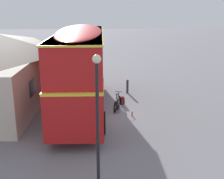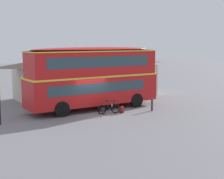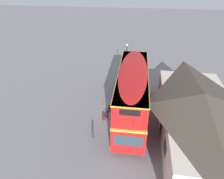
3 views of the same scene
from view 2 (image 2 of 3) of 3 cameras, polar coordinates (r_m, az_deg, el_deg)
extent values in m
plane|color=slate|center=(24.79, -3.76, -3.98)|extent=(120.00, 120.00, 0.00)
cylinder|color=black|center=(28.76, 1.31, -1.16)|extent=(1.10, 0.28, 1.10)
cylinder|color=black|center=(26.86, 4.18, -1.84)|extent=(1.10, 0.28, 1.10)
cylinder|color=black|center=(25.70, -10.76, -2.42)|extent=(1.10, 0.28, 1.10)
cylinder|color=black|center=(23.55, -8.53, -3.33)|extent=(1.10, 0.28, 1.10)
cube|color=red|center=(25.90, -3.14, -0.04)|extent=(10.50, 2.52, 2.10)
cube|color=yellow|center=(25.77, -3.15, 2.34)|extent=(10.52, 2.54, 0.12)
cube|color=red|center=(25.69, -3.17, 4.51)|extent=(10.18, 2.47, 1.90)
ellipsoid|color=red|center=(25.65, -3.19, 6.81)|extent=(9.97, 2.42, 0.36)
cube|color=#2D424C|center=(28.82, 5.89, 1.26)|extent=(0.06, 2.05, 0.90)
cube|color=black|center=(28.55, 5.75, 5.90)|extent=(0.06, 1.38, 0.44)
cube|color=#2D424C|center=(24.70, -2.10, 0.27)|extent=(8.19, 0.05, 0.76)
cube|color=#2D424C|center=(24.64, -1.76, 4.72)|extent=(8.61, 0.05, 0.80)
cube|color=#2D424C|center=(26.84, -4.84, 0.88)|extent=(8.19, 0.05, 0.76)
cube|color=#2D424C|center=(26.74, -4.48, 4.96)|extent=(8.61, 0.05, 0.80)
cube|color=yellow|center=(25.65, -3.19, 6.54)|extent=(10.29, 2.55, 0.08)
torus|color=black|center=(24.52, 0.60, -3.28)|extent=(0.68, 0.26, 0.68)
torus|color=black|center=(24.22, -1.73, -3.43)|extent=(0.68, 0.26, 0.68)
cylinder|color=#B2B2B7|center=(24.52, 0.60, -3.28)|extent=(0.07, 0.11, 0.05)
cylinder|color=#B2B2B7|center=(24.22, -1.73, -3.43)|extent=(0.07, 0.11, 0.05)
cylinder|color=black|center=(24.39, -0.02, -2.73)|extent=(0.46, 0.16, 0.66)
cylinder|color=black|center=(24.31, -0.18, -1.97)|extent=(0.57, 0.19, 0.07)
cylinder|color=black|center=(24.30, -0.67, -2.73)|extent=(0.18, 0.08, 0.68)
cylinder|color=black|center=(24.30, -1.12, -3.46)|extent=(0.53, 0.17, 0.09)
cylinder|color=black|center=(24.22, -1.28, -2.70)|extent=(0.41, 0.13, 0.62)
cylinder|color=black|center=(24.46, 0.54, -2.63)|extent=(0.10, 0.06, 0.58)
cylinder|color=black|center=(24.39, 0.47, -1.85)|extent=(0.15, 0.45, 0.03)
ellipsoid|color=black|center=(24.21, -0.87, -1.90)|extent=(0.28, 0.16, 0.06)
cube|color=black|center=(24.07, -1.58, -3.45)|extent=(0.31, 0.21, 0.32)
cylinder|color=silver|center=(24.39, -0.02, -2.73)|extent=(0.07, 0.07, 0.18)
cube|color=maroon|center=(24.57, 1.62, -3.49)|extent=(0.35, 0.31, 0.49)
ellipsoid|color=maroon|center=(24.52, 1.63, -2.93)|extent=(0.33, 0.29, 0.10)
cube|color=#471111|center=(24.52, 1.86, -3.69)|extent=(0.21, 0.11, 0.17)
cylinder|color=black|center=(24.70, 1.51, -3.43)|extent=(0.05, 0.05, 0.39)
cylinder|color=black|center=(24.57, 1.29, -3.49)|extent=(0.05, 0.05, 0.39)
cylinder|color=#D84C33|center=(23.18, -1.88, -4.51)|extent=(0.08, 0.08, 0.24)
cylinder|color=black|center=(23.15, -1.88, -4.20)|extent=(0.05, 0.05, 0.03)
cube|color=beige|center=(31.64, -4.22, 1.43)|extent=(12.67, 5.68, 3.03)
pyramid|color=#4C4238|center=(31.46, -4.27, 5.30)|extent=(13.08, 6.09, 1.25)
cube|color=#3D2319|center=(29.33, -1.72, 0.00)|extent=(1.10, 0.06, 2.10)
cube|color=#2D424C|center=(27.81, -7.33, 0.77)|extent=(1.10, 0.06, 0.90)
cube|color=#2D424C|center=(30.94, 3.31, 1.57)|extent=(1.10, 0.06, 0.90)
cylinder|color=#333338|center=(25.54, 6.80, -2.68)|extent=(0.16, 0.16, 0.85)
sphere|color=#333338|center=(25.46, 6.82, -1.66)|extent=(0.16, 0.16, 0.16)
camera|label=1|loc=(21.33, -42.44, 8.24)|focal=46.12mm
camera|label=3|loc=(37.04, 19.47, 18.51)|focal=33.16mm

